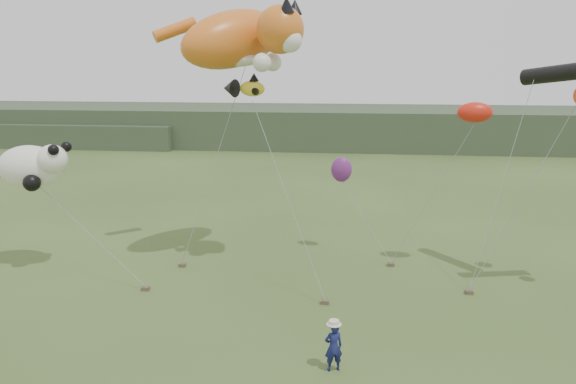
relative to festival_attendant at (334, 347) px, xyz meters
The scene contains 8 objects.
ground 1.39m from the festival_attendant, 107.99° to the left, with size 120.00×120.00×0.00m, color #385123.
headland 45.93m from the festival_attendant, 94.33° to the left, with size 90.00×13.00×4.00m.
festival_attendant is the anchor object (origin of this frame).
sandbag_anchors 6.85m from the festival_attendant, 103.18° to the left, with size 13.32×4.62×0.16m.
cat_kite 13.56m from the festival_attendant, 115.65° to the left, with size 6.98×5.80×3.39m.
fish_kite 11.61m from the festival_attendant, 117.04° to the left, with size 2.10×1.39×1.02m.
panda_kite 15.51m from the festival_attendant, 151.78° to the left, with size 3.29×2.13×2.05m.
misc_kites 11.36m from the festival_attendant, 72.13° to the left, with size 6.73×2.76×3.96m.
Camera 1 is at (0.69, -16.41, 9.17)m, focal length 35.00 mm.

